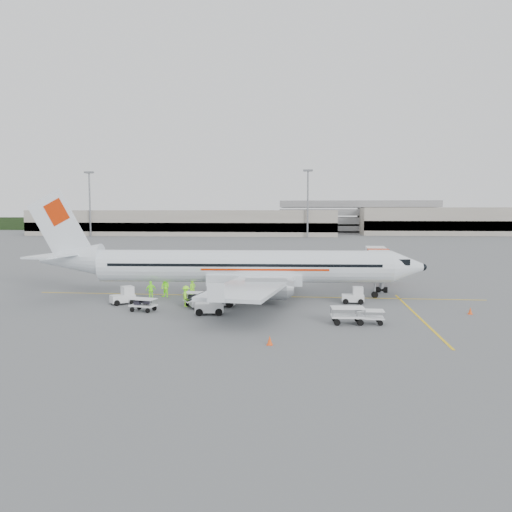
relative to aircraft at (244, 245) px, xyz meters
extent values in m
plane|color=#56595B|center=(0.86, 0.61, -5.13)|extent=(360.00, 360.00, 0.00)
cube|color=yellow|center=(0.86, 0.61, -5.13)|extent=(44.00, 0.20, 0.01)
cube|color=yellow|center=(14.86, -7.39, -5.13)|extent=(0.20, 20.00, 0.01)
cone|color=#F24C14|center=(19.25, -6.26, -4.84)|extent=(0.36, 0.36, 0.59)
cone|color=#F24C14|center=(4.37, 19.60, -4.83)|extent=(0.37, 0.37, 0.61)
cone|color=#F24C14|center=(3.81, -17.34, -4.83)|extent=(0.37, 0.37, 0.60)
imported|color=#8BFE21|center=(-4.94, -0.89, -4.27)|extent=(0.75, 0.71, 1.73)
imported|color=#8BFE21|center=(-7.64, -0.89, -4.18)|extent=(1.15, 1.07, 1.90)
imported|color=#8BFE21|center=(-4.46, -5.40, -4.21)|extent=(0.97, 1.33, 1.84)
imported|color=#8BFE21|center=(-8.74, -1.93, -4.28)|extent=(1.07, 0.91, 1.71)
camera|label=1|loc=(6.14, -47.65, 3.08)|focal=35.00mm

